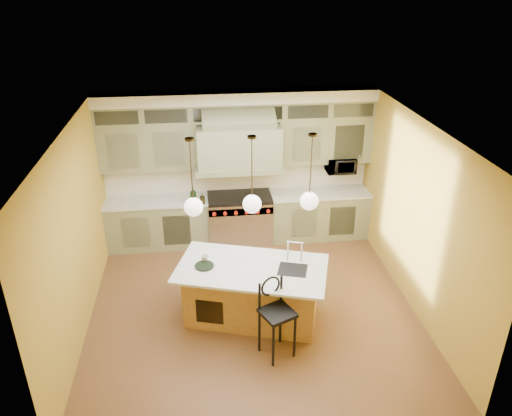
{
  "coord_description": "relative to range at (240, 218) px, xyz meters",
  "views": [
    {
      "loc": [
        -0.71,
        -6.39,
        4.87
      ],
      "look_at": [
        0.14,
        0.7,
        1.39
      ],
      "focal_mm": 35.0,
      "sensor_mm": 36.0,
      "label": 1
    }
  ],
  "objects": [
    {
      "name": "wall_left",
      "position": [
        -2.5,
        -2.14,
        0.96
      ],
      "size": [
        0.0,
        5.0,
        5.0
      ],
      "primitive_type": "plane",
      "rotation": [
        1.57,
        0.0,
        1.57
      ],
      "color": "#B69432",
      "rests_on": "ground"
    },
    {
      "name": "back_cabinetry",
      "position": [
        0.0,
        0.09,
        0.94
      ],
      "size": [
        5.0,
        0.77,
        2.9
      ],
      "color": "gray",
      "rests_on": "floor"
    },
    {
      "name": "ceiling",
      "position": [
        0.0,
        -2.14,
        2.41
      ],
      "size": [
        5.0,
        5.0,
        0.0
      ],
      "primitive_type": "plane",
      "rotation": [
        3.14,
        0.0,
        0.0
      ],
      "color": "white",
      "rests_on": "wall_back"
    },
    {
      "name": "pendant_center",
      "position": [
        -0.03,
        -2.39,
        1.46
      ],
      "size": [
        0.26,
        0.26,
        1.11
      ],
      "color": "#2D2319",
      "rests_on": "ceiling"
    },
    {
      "name": "oil_bottle_b",
      "position": [
        -0.7,
        -0.22,
        0.56
      ],
      "size": [
        0.1,
        0.1,
        0.2
      ],
      "primitive_type": "imported",
      "rotation": [
        0.0,
        0.0,
        0.07
      ],
      "color": "black",
      "rests_on": "back_cabinetry"
    },
    {
      "name": "pendant_right",
      "position": [
        0.77,
        -2.39,
        1.46
      ],
      "size": [
        0.26,
        0.26,
        1.11
      ],
      "color": "#2D2319",
      "rests_on": "ceiling"
    },
    {
      "name": "range",
      "position": [
        0.0,
        0.0,
        0.0
      ],
      "size": [
        1.2,
        0.74,
        0.96
      ],
      "color": "silver",
      "rests_on": "floor"
    },
    {
      "name": "microwave",
      "position": [
        1.95,
        0.11,
        0.96
      ],
      "size": [
        0.54,
        0.37,
        0.3
      ],
      "primitive_type": "imported",
      "color": "black",
      "rests_on": "back_cabinetry"
    },
    {
      "name": "floor",
      "position": [
        0.0,
        -2.14,
        -0.49
      ],
      "size": [
        5.0,
        5.0,
        0.0
      ],
      "primitive_type": "plane",
      "color": "brown",
      "rests_on": "ground"
    },
    {
      "name": "wall_right",
      "position": [
        2.5,
        -2.14,
        0.96
      ],
      "size": [
        0.0,
        5.0,
        5.0
      ],
      "primitive_type": "plane",
      "rotation": [
        1.57,
        0.0,
        -1.57
      ],
      "color": "#B69432",
      "rests_on": "ground"
    },
    {
      "name": "fruit_bowl",
      "position": [
        -0.82,
        -0.22,
        0.49
      ],
      "size": [
        0.28,
        0.28,
        0.07
      ],
      "primitive_type": "imported",
      "rotation": [
        0.0,
        0.0,
        -0.02
      ],
      "color": "beige",
      "rests_on": "back_cabinetry"
    },
    {
      "name": "counter_stool",
      "position": [
        0.2,
        -3.21,
        0.18
      ],
      "size": [
        0.54,
        0.54,
        1.17
      ],
      "rotation": [
        0.0,
        0.0,
        0.43
      ],
      "color": "black",
      "rests_on": "floor"
    },
    {
      "name": "wall_back",
      "position": [
        0.0,
        0.36,
        0.96
      ],
      "size": [
        5.0,
        0.0,
        5.0
      ],
      "primitive_type": "plane",
      "rotation": [
        1.57,
        0.0,
        0.0
      ],
      "color": "#B69432",
      "rests_on": "ground"
    },
    {
      "name": "kitchen_island",
      "position": [
        -0.02,
        -2.4,
        -0.01
      ],
      "size": [
        2.41,
        1.75,
        1.35
      ],
      "rotation": [
        0.0,
        0.0,
        -0.3
      ],
      "color": "olive",
      "rests_on": "floor"
    },
    {
      "name": "oil_bottle_a",
      "position": [
        -0.86,
        -0.22,
        0.62
      ],
      "size": [
        0.14,
        0.14,
        0.33
      ],
      "primitive_type": "imported",
      "rotation": [
        0.0,
        0.0,
        0.07
      ],
      "color": "black",
      "rests_on": "back_cabinetry"
    },
    {
      "name": "cup",
      "position": [
        -0.71,
        -2.19,
        0.48
      ],
      "size": [
        0.12,
        0.12,
        0.1
      ],
      "primitive_type": "imported",
      "rotation": [
        0.0,
        0.0,
        0.13
      ],
      "color": "silver",
      "rests_on": "kitchen_island"
    },
    {
      "name": "wall_front",
      "position": [
        0.0,
        -4.64,
        0.96
      ],
      "size": [
        5.0,
        0.0,
        5.0
      ],
      "primitive_type": "plane",
      "rotation": [
        -1.57,
        0.0,
        0.0
      ],
      "color": "#B69432",
      "rests_on": "ground"
    },
    {
      "name": "pendant_left",
      "position": [
        -0.83,
        -2.39,
        1.46
      ],
      "size": [
        0.26,
        0.26,
        1.11
      ],
      "color": "#2D2319",
      "rests_on": "ceiling"
    }
  ]
}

